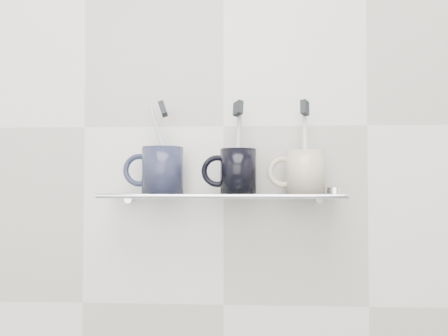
# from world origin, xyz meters

# --- Properties ---
(wall_back) EXTENTS (2.50, 0.00, 2.50)m
(wall_back) POSITION_xyz_m (0.00, 1.10, 1.25)
(wall_back) COLOR silver
(wall_back) RESTS_ON ground
(shelf_glass) EXTENTS (0.50, 0.12, 0.01)m
(shelf_glass) POSITION_xyz_m (0.00, 1.04, 1.10)
(shelf_glass) COLOR silver
(shelf_glass) RESTS_ON wall_back
(shelf_rail) EXTENTS (0.50, 0.01, 0.01)m
(shelf_rail) POSITION_xyz_m (0.00, 0.98, 1.10)
(shelf_rail) COLOR silver
(shelf_rail) RESTS_ON shelf_glass
(bracket_left) EXTENTS (0.02, 0.03, 0.02)m
(bracket_left) POSITION_xyz_m (-0.21, 1.09, 1.09)
(bracket_left) COLOR silver
(bracket_left) RESTS_ON wall_back
(bracket_right) EXTENTS (0.02, 0.03, 0.02)m
(bracket_right) POSITION_xyz_m (0.21, 1.09, 1.09)
(bracket_right) COLOR silver
(bracket_right) RESTS_ON wall_back
(mug_left) EXTENTS (0.12, 0.12, 0.10)m
(mug_left) POSITION_xyz_m (-0.13, 1.04, 1.15)
(mug_left) COLOR #1A1C32
(mug_left) RESTS_ON shelf_glass
(mug_left_handle) EXTENTS (0.07, 0.01, 0.07)m
(mug_left_handle) POSITION_xyz_m (-0.18, 1.04, 1.15)
(mug_left_handle) COLOR #1A1C32
(mug_left_handle) RESTS_ON mug_left
(toothbrush_left) EXTENTS (0.07, 0.05, 0.18)m
(toothbrush_left) POSITION_xyz_m (-0.13, 1.04, 1.20)
(toothbrush_left) COLOR #B4B6CC
(toothbrush_left) RESTS_ON mug_left
(bristles_left) EXTENTS (0.02, 0.03, 0.04)m
(bristles_left) POSITION_xyz_m (-0.13, 1.04, 1.28)
(bristles_left) COLOR #222529
(bristles_left) RESTS_ON toothbrush_left
(mug_center) EXTENTS (0.09, 0.09, 0.09)m
(mug_center) POSITION_xyz_m (0.03, 1.04, 1.15)
(mug_center) COLOR black
(mug_center) RESTS_ON shelf_glass
(mug_center_handle) EXTENTS (0.07, 0.01, 0.07)m
(mug_center_handle) POSITION_xyz_m (-0.01, 1.04, 1.15)
(mug_center_handle) COLOR black
(mug_center_handle) RESTS_ON mug_center
(toothbrush_center) EXTENTS (0.02, 0.07, 0.18)m
(toothbrush_center) POSITION_xyz_m (0.03, 1.04, 1.20)
(toothbrush_center) COLOR #ABAAB5
(toothbrush_center) RESTS_ON mug_center
(bristles_center) EXTENTS (0.02, 0.03, 0.04)m
(bristles_center) POSITION_xyz_m (0.03, 1.04, 1.28)
(bristles_center) COLOR #222529
(bristles_center) RESTS_ON toothbrush_center
(mug_right) EXTENTS (0.09, 0.09, 0.09)m
(mug_right) POSITION_xyz_m (0.17, 1.04, 1.15)
(mug_right) COLOR beige
(mug_right) RESTS_ON shelf_glass
(mug_right_handle) EXTENTS (0.07, 0.01, 0.07)m
(mug_right_handle) POSITION_xyz_m (0.13, 1.04, 1.15)
(mug_right_handle) COLOR beige
(mug_right_handle) RESTS_ON mug_right
(toothbrush_right) EXTENTS (0.02, 0.05, 0.19)m
(toothbrush_right) POSITION_xyz_m (0.17, 1.04, 1.20)
(toothbrush_right) COLOR white
(toothbrush_right) RESTS_ON mug_right
(bristles_right) EXTENTS (0.02, 0.03, 0.03)m
(bristles_right) POSITION_xyz_m (0.17, 1.04, 1.28)
(bristles_right) COLOR #222529
(bristles_right) RESTS_ON toothbrush_right
(chrome_cap) EXTENTS (0.03, 0.03, 0.01)m
(chrome_cap) POSITION_xyz_m (0.24, 1.04, 1.11)
(chrome_cap) COLOR silver
(chrome_cap) RESTS_ON shelf_glass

